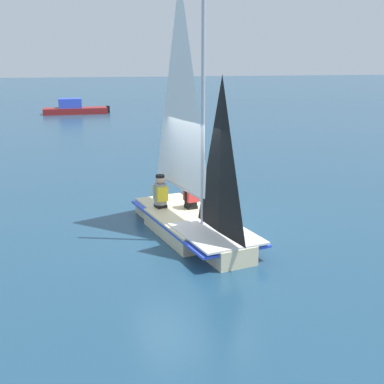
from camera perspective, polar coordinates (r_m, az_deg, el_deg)
name	(u,v)px	position (r m, az deg, el deg)	size (l,w,h in m)	color
ground_plane	(192,234)	(10.78, 0.00, -5.02)	(260.00, 260.00, 0.00)	navy
sailboat_main	(191,198)	(10.57, -0.11, -0.70)	(4.32, 1.96, 5.61)	beige
sailor_helm	(191,198)	(11.33, -0.15, -0.73)	(0.37, 0.34, 1.16)	black
sailor_crew	(160,197)	(11.42, -3.76, -0.58)	(0.37, 0.34, 1.16)	black
motorboat_distant	(74,109)	(37.88, -13.83, 9.59)	(1.75, 4.97, 1.15)	maroon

